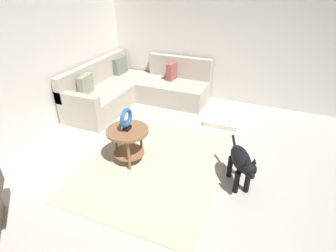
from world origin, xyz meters
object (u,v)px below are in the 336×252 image
object	(u,v)px
side_table	(128,137)
dog_toy_ball	(250,169)
torus_sculpture	(126,119)
sectional_couch	(134,90)
dog_bed_mat	(224,117)
dog	(241,163)
dog_toy_rope	(121,207)

from	to	relation	value
side_table	dog_toy_ball	xyz separation A→B (m)	(0.42, -1.70, -0.37)
torus_sculpture	dog_toy_ball	xyz separation A→B (m)	(0.42, -1.70, -0.67)
side_table	sectional_couch	bearing A→B (deg)	26.54
dog_bed_mat	torus_sculpture	bearing A→B (deg)	150.91
dog	dog_toy_ball	size ratio (longest dim) A/B	8.69
dog_toy_ball	dog_toy_rope	bearing A→B (deg)	134.33
dog_bed_mat	dog_toy_rope	distance (m)	2.78
dog_toy_ball	sectional_couch	bearing A→B (deg)	61.50
torus_sculpture	dog	bearing A→B (deg)	-87.36
side_table	dog_toy_rope	size ratio (longest dim) A/B	3.02
side_table	torus_sculpture	distance (m)	0.29
torus_sculpture	dog_toy_rope	xyz separation A→B (m)	(-0.88, -0.37, -0.69)
side_table	torus_sculpture	xyz separation A→B (m)	(-0.00, 0.00, 0.29)
dog_bed_mat	dog_toy_ball	world-z (taller)	same
sectional_couch	dog_toy_ball	size ratio (longest dim) A/B	25.07
side_table	dog	bearing A→B (deg)	-87.36
dog_bed_mat	sectional_couch	bearing A→B (deg)	89.64
dog	dog_bed_mat	bearing A→B (deg)	-98.57
side_table	dog	distance (m)	1.59
dog_bed_mat	dog_toy_rope	bearing A→B (deg)	166.53
dog	dog_toy_ball	distance (m)	0.49
dog	dog_toy_rope	xyz separation A→B (m)	(-0.95, 1.22, -0.35)
dog_toy_ball	dog_bed_mat	bearing A→B (deg)	25.76
sectional_couch	dog_toy_rope	size ratio (longest dim) A/B	11.34
dog	dog_toy_rope	world-z (taller)	dog
torus_sculpture	dog_toy_ball	world-z (taller)	torus_sculpture
sectional_couch	dog_toy_rope	world-z (taller)	sectional_couch
dog_toy_rope	dog_bed_mat	bearing A→B (deg)	-13.47
dog_toy_rope	dog_toy_ball	bearing A→B (deg)	-45.67
sectional_couch	side_table	xyz separation A→B (m)	(-1.84, -0.92, 0.12)
torus_sculpture	dog_toy_rope	size ratio (longest dim) A/B	1.64
side_table	dog_toy_ball	world-z (taller)	side_table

